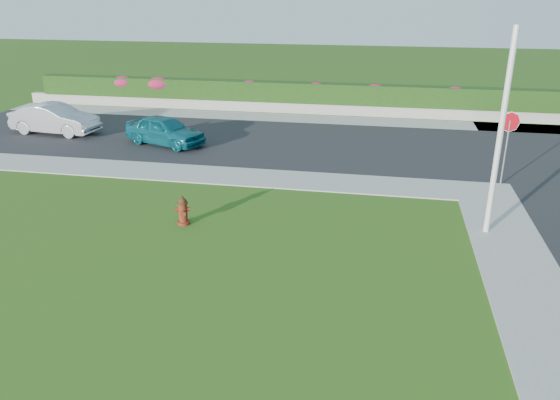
% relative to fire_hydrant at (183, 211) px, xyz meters
% --- Properties ---
extents(ground, '(120.00, 120.00, 0.00)m').
position_rel_fire_hydrant_xyz_m(ground, '(2.34, -4.46, -0.43)').
color(ground, black).
rests_on(ground, ground).
extents(street_far, '(26.00, 8.00, 0.04)m').
position_rel_fire_hydrant_xyz_m(street_far, '(-2.66, 9.54, -0.41)').
color(street_far, black).
rests_on(street_far, ground).
extents(sidewalk_far, '(24.00, 2.00, 0.04)m').
position_rel_fire_hydrant_xyz_m(sidewalk_far, '(-3.66, 4.54, -0.41)').
color(sidewalk_far, gray).
rests_on(sidewalk_far, ground).
extents(curb_corner, '(2.00, 2.00, 0.04)m').
position_rel_fire_hydrant_xyz_m(curb_corner, '(9.34, 4.54, -0.41)').
color(curb_corner, gray).
rests_on(curb_corner, ground).
extents(sidewalk_beyond, '(34.00, 2.00, 0.04)m').
position_rel_fire_hydrant_xyz_m(sidewalk_beyond, '(1.34, 14.54, -0.41)').
color(sidewalk_beyond, gray).
rests_on(sidewalk_beyond, ground).
extents(retaining_wall, '(34.00, 0.40, 0.60)m').
position_rel_fire_hydrant_xyz_m(retaining_wall, '(1.34, 16.04, -0.13)').
color(retaining_wall, gray).
rests_on(retaining_wall, ground).
extents(hedge, '(32.00, 0.90, 1.10)m').
position_rel_fire_hydrant_xyz_m(hedge, '(1.34, 16.14, 0.72)').
color(hedge, black).
rests_on(hedge, retaining_wall).
extents(fire_hydrant, '(0.47, 0.44, 0.90)m').
position_rel_fire_hydrant_xyz_m(fire_hydrant, '(0.00, 0.00, 0.00)').
color(fire_hydrant, '#520D0C').
rests_on(fire_hydrant, ground).
extents(sedan_teal, '(4.10, 2.74, 1.30)m').
position_rel_fire_hydrant_xyz_m(sedan_teal, '(-3.87, 8.21, 0.26)').
color(sedan_teal, '#0D5866').
rests_on(sedan_teal, street_far).
extents(sedan_silver, '(4.41, 1.91, 1.41)m').
position_rel_fire_hydrant_xyz_m(sedan_silver, '(-9.86, 9.11, 0.32)').
color(sedan_silver, '#A4A6AC').
rests_on(sedan_silver, street_far).
extents(utility_pole, '(0.16, 0.16, 5.78)m').
position_rel_fire_hydrant_xyz_m(utility_pole, '(8.85, 1.10, 2.46)').
color(utility_pole, silver).
rests_on(utility_pole, ground).
extents(stop_sign, '(0.72, 0.20, 2.69)m').
position_rel_fire_hydrant_xyz_m(stop_sign, '(10.00, 5.43, 1.58)').
color(stop_sign, slate).
rests_on(stop_sign, ground).
extents(flower_clump_a, '(1.40, 0.90, 0.70)m').
position_rel_fire_hydrant_xyz_m(flower_clump_a, '(-9.59, 16.04, 1.00)').
color(flower_clump_a, '#B61F52').
rests_on(flower_clump_a, hedge).
extents(flower_clump_b, '(1.54, 0.99, 0.77)m').
position_rel_fire_hydrant_xyz_m(flower_clump_b, '(-7.35, 16.04, 0.97)').
color(flower_clump_b, '#B61F52').
rests_on(flower_clump_b, hedge).
extents(flower_clump_c, '(1.02, 0.65, 0.51)m').
position_rel_fire_hydrant_xyz_m(flower_clump_c, '(-1.89, 16.04, 1.07)').
color(flower_clump_c, '#B61F52').
rests_on(flower_clump_c, hedge).
extents(flower_clump_d, '(1.02, 0.65, 0.51)m').
position_rel_fire_hydrant_xyz_m(flower_clump_d, '(1.92, 16.04, 1.07)').
color(flower_clump_d, '#B61F52').
rests_on(flower_clump_d, hedge).
extents(flower_clump_e, '(1.09, 0.70, 0.55)m').
position_rel_fire_hydrant_xyz_m(flower_clump_e, '(5.15, 16.04, 1.06)').
color(flower_clump_e, '#B61F52').
rests_on(flower_clump_e, hedge).
extents(flower_clump_f, '(1.05, 0.68, 0.53)m').
position_rel_fire_hydrant_xyz_m(flower_clump_f, '(9.35, 16.04, 1.07)').
color(flower_clump_f, '#B61F52').
rests_on(flower_clump_f, hedge).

